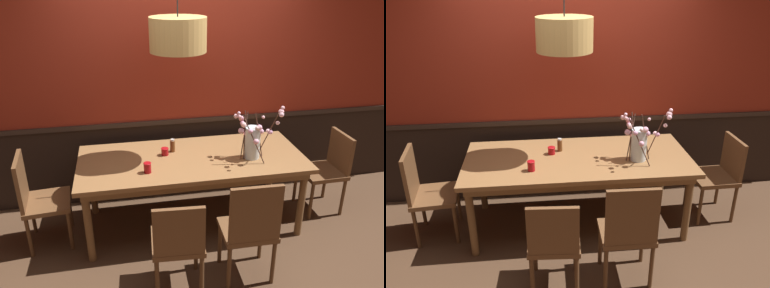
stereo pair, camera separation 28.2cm
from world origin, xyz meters
The scene contains 12 objects.
ground_plane centered at (0.00, 0.00, 0.00)m, with size 24.00×24.00×0.00m, color #4C3321.
back_wall centered at (0.00, 0.69, 1.34)m, with size 5.65×0.14×2.71m.
dining_table centered at (0.00, 0.00, 0.69)m, with size 2.20×0.97×0.77m.
chair_near_side_left centered at (-0.29, -0.92, 0.50)m, with size 0.44×0.43×0.88m.
chair_head_west_end centered at (-1.47, -0.03, 0.51)m, with size 0.46×0.48×0.93m.
chair_near_side_right centered at (0.31, -0.89, 0.54)m, with size 0.45×0.39×0.96m.
chair_head_east_end centered at (1.50, 0.02, 0.50)m, with size 0.44×0.43×0.88m.
vase_with_blossoms centered at (0.57, -0.11, 0.95)m, with size 0.48×0.39×0.50m.
candle_holder_nearer_center centered at (-0.45, -0.23, 0.82)m, with size 0.07×0.07×0.10m.
candle_holder_nearer_edge centered at (-0.25, 0.10, 0.81)m, with size 0.08×0.08×0.07m.
condiment_bottle centered at (-0.17, 0.17, 0.83)m, with size 0.05×0.05×0.14m.
pendant_lamp centered at (-0.11, 0.08, 1.93)m, with size 0.50×0.50×0.92m.
Camera 1 is at (-0.65, -3.33, 2.42)m, focal length 36.04 mm.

